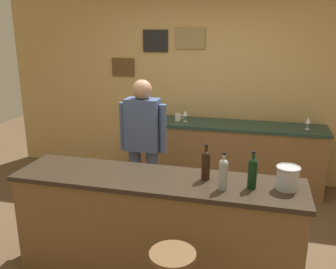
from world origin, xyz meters
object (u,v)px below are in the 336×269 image
object	(u,v)px
bartender	(143,143)
wine_bottle_c	(252,172)
ice_bucket	(288,177)
wine_glass_b	(185,114)
wine_bottle_a	(206,164)
coffee_mug	(178,117)
wine_glass_c	(308,121)
wine_bottle_b	(223,173)
wine_glass_a	(163,111)

from	to	relation	value
bartender	wine_bottle_c	xyz separation A→B (m)	(1.18, -0.85, 0.12)
wine_bottle_c	ice_bucket	distance (m)	0.27
wine_glass_b	bartender	bearing A→B (deg)	-100.22
bartender	wine_bottle_c	world-z (taller)	bartender
wine_bottle_a	ice_bucket	xyz separation A→B (m)	(0.64, -0.04, -0.04)
wine_bottle_a	coffee_mug	distance (m)	2.09
bartender	wine_glass_c	distance (m)	2.14
wine_bottle_b	wine_glass_a	world-z (taller)	wine_bottle_b
wine_glass_a	wine_glass_c	world-z (taller)	same
wine_bottle_c	wine_glass_a	xyz separation A→B (m)	(-1.29, 2.09, -0.05)
wine_bottle_c	coffee_mug	bearing A→B (deg)	117.42
coffee_mug	ice_bucket	bearing A→B (deg)	-56.45
bartender	ice_bucket	xyz separation A→B (m)	(1.44, -0.81, 0.08)
wine_bottle_c	ice_bucket	world-z (taller)	wine_bottle_c
bartender	wine_bottle_b	bearing A→B (deg)	-44.30
wine_bottle_b	wine_glass_a	distance (m)	2.42
ice_bucket	coffee_mug	world-z (taller)	ice_bucket
bartender	wine_glass_a	distance (m)	1.24
wine_bottle_a	wine_bottle_b	xyz separation A→B (m)	(0.16, -0.17, 0.00)
bartender	wine_glass_c	size ratio (longest dim) A/B	10.45
bartender	coffee_mug	world-z (taller)	bartender
wine_bottle_c	coffee_mug	distance (m)	2.32
wine_bottle_a	coffee_mug	size ratio (longest dim) A/B	2.45
ice_bucket	wine_bottle_b	bearing A→B (deg)	-165.03
wine_bottle_a	wine_glass_a	bearing A→B (deg)	114.45
wine_glass_a	wine_glass_b	size ratio (longest dim) A/B	1.00
wine_glass_c	wine_bottle_c	bearing A→B (deg)	-106.78
wine_bottle_b	wine_glass_c	xyz separation A→B (m)	(0.83, 2.11, -0.05)
wine_bottle_a	wine_bottle_c	xyz separation A→B (m)	(0.38, -0.08, 0.00)
coffee_mug	wine_glass_a	bearing A→B (deg)	171.30
bartender	wine_bottle_c	bearing A→B (deg)	-35.92
bartender	wine_glass_b	xyz separation A→B (m)	(0.21, 1.18, 0.07)
wine_glass_b	coffee_mug	world-z (taller)	wine_glass_b
wine_bottle_a	ice_bucket	bearing A→B (deg)	-3.21
wine_glass_b	wine_glass_c	world-z (taller)	same
ice_bucket	wine_glass_a	world-z (taller)	ice_bucket
wine_bottle_a	wine_glass_c	world-z (taller)	wine_bottle_a
wine_glass_b	wine_bottle_b	bearing A→B (deg)	-70.61
wine_glass_c	bartender	bearing A→B (deg)	-146.68
bartender	wine_bottle_b	size ratio (longest dim) A/B	5.29
coffee_mug	wine_bottle_b	bearing A→B (deg)	-68.35
wine_bottle_a	wine_glass_b	distance (m)	2.04
wine_bottle_c	ice_bucket	xyz separation A→B (m)	(0.27, 0.05, -0.04)
wine_glass_a	wine_glass_c	bearing A→B (deg)	-1.78
wine_bottle_b	ice_bucket	world-z (taller)	wine_bottle_b
bartender	ice_bucket	distance (m)	1.66
ice_bucket	wine_glass_c	world-z (taller)	ice_bucket
wine_bottle_a	wine_bottle_b	world-z (taller)	same
ice_bucket	wine_glass_a	distance (m)	2.57
wine_glass_a	wine_glass_c	distance (m)	1.90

